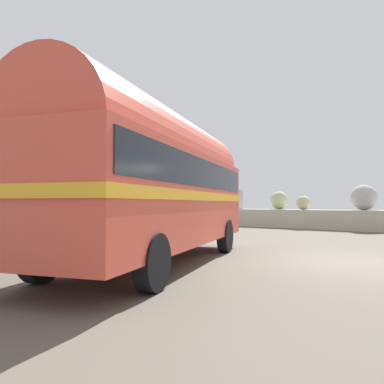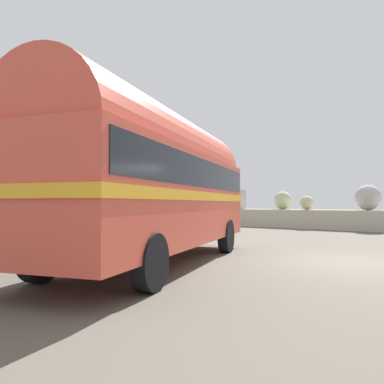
% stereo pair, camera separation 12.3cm
% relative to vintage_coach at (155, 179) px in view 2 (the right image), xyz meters
% --- Properties ---
extents(ground, '(32.00, 26.00, 0.02)m').
position_rel_vintage_coach_xyz_m(ground, '(3.58, 3.15, -2.04)').
color(ground, '#5B5448').
extents(vintage_coach, '(5.23, 8.88, 3.70)m').
position_rel_vintage_coach_xyz_m(vintage_coach, '(0.00, 0.00, 0.00)').
color(vintage_coach, black).
rests_on(vintage_coach, ground).
extents(second_coach, '(5.97, 8.75, 3.70)m').
position_rel_vintage_coach_xyz_m(second_coach, '(-4.89, -0.88, 0.00)').
color(second_coach, black).
rests_on(second_coach, ground).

